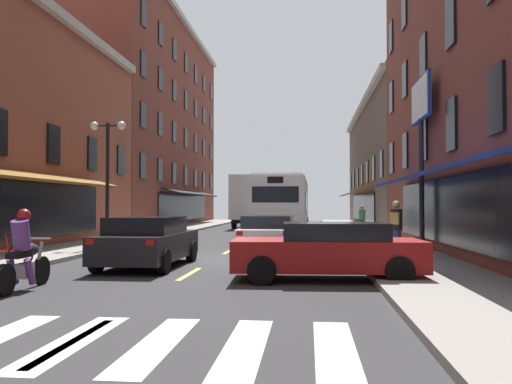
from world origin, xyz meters
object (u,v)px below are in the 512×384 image
street_lamp_twin (107,177)px  sedan_far (269,234)px  box_truck (252,201)px  sedan_rear (148,241)px  motorcycle_rider (24,256)px  bicycle_near (0,254)px  pedestrian_near (396,227)px  sedan_mid (328,250)px  transit_bus (283,206)px  pedestrian_mid (362,219)px  sedan_near (263,216)px  billboard_sign (421,120)px

street_lamp_twin → sedan_far: bearing=-6.9°
box_truck → sedan_rear: bearing=-90.4°
motorcycle_rider → bicycle_near: 3.17m
pedestrian_near → sedan_mid: bearing=-97.9°
bicycle_near → transit_bus: bearing=68.0°
sedan_far → pedestrian_mid: 11.71m
sedan_mid → sedan_near: bearing=97.2°
box_truck → street_lamp_twin: (-3.49, -20.06, 0.84)m
street_lamp_twin → box_truck: bearing=80.1°
sedan_near → pedestrian_near: size_ratio=2.77×
billboard_sign → sedan_near: billboard_sign is taller
billboard_sign → sedan_rear: 10.74m
transit_bus → motorcycle_rider: (-4.38, -18.26, -0.97)m
transit_bus → sedan_far: transit_bus is taller
billboard_sign → sedan_far: (-5.50, -0.44, -4.12)m
sedan_far → sedan_mid: bearing=-74.0°
sedan_far → motorcycle_rider: bearing=-116.3°
sedan_mid → sedan_rear: bearing=157.8°
sedan_rear → transit_bus: bearing=77.6°
transit_bus → box_truck: 11.71m
motorcycle_rider → transit_bus: bearing=76.5°
transit_bus → sedan_rear: (-3.10, -14.11, -0.96)m
box_truck → sedan_mid: bearing=-80.1°
sedan_near → sedan_mid: 39.14m
sedan_rear → billboard_sign: bearing=30.6°
pedestrian_near → billboard_sign: bearing=86.1°
sedan_rear → street_lamp_twin: bearing=121.8°
transit_bus → sedan_far: bearing=-90.4°
billboard_sign → bicycle_near: bearing=-150.3°
billboard_sign → transit_bus: billboard_sign is taller
billboard_sign → street_lamp_twin: size_ratio=1.28×
sedan_near → box_truck: bearing=-89.5°
billboard_sign → pedestrian_near: billboard_sign is taller
transit_bus → billboard_sign: bearing=-59.0°
sedan_mid → pedestrian_near: size_ratio=2.57×
transit_bus → street_lamp_twin: street_lamp_twin is taller
transit_bus → sedan_far: (-0.06, -9.50, -0.97)m
billboard_sign → sedan_mid: size_ratio=1.40×
box_truck → sedan_far: (2.88, -20.83, -1.31)m
sedan_far → transit_bus: bearing=89.6°
transit_bus → bicycle_near: bearing=-112.0°
sedan_far → pedestrian_near: bearing=-32.6°
billboard_sign → motorcycle_rider: size_ratio=3.00×
pedestrian_mid → street_lamp_twin: 14.89m
bicycle_near → motorcycle_rider: bearing=-50.4°
billboard_sign → pedestrian_near: 5.06m
motorcycle_rider → sedan_far: bearing=63.7°
sedan_near → street_lamp_twin: size_ratio=0.98×
pedestrian_mid → sedan_near: bearing=-152.8°
pedestrian_mid → billboard_sign: bearing=13.9°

